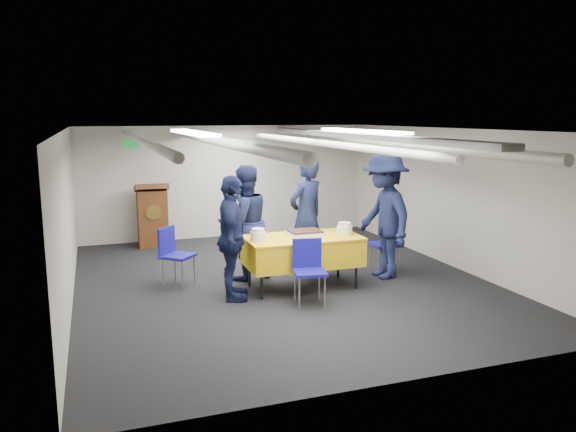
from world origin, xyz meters
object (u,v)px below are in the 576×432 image
at_px(serving_table, 303,251).
at_px(sheet_cake, 305,233).
at_px(chair_near, 308,265).
at_px(podium, 152,215).
at_px(chair_left, 173,250).
at_px(sailor_a, 306,216).
at_px(sailor_c, 232,238).
at_px(sailor_b, 244,223).
at_px(sailor_d, 384,216).
at_px(chair_right, 390,239).

height_order(serving_table, sheet_cake, sheet_cake).
bearing_deg(chair_near, serving_table, 75.99).
height_order(podium, chair_left, podium).
distance_m(chair_left, sailor_a, 2.15).
relative_size(serving_table, sailor_c, 0.97).
bearing_deg(serving_table, chair_near, -104.01).
bearing_deg(serving_table, sailor_a, 65.14).
bearing_deg(serving_table, sailor_c, -170.38).
bearing_deg(serving_table, sailor_b, 132.46).
bearing_deg(podium, sailor_d, -46.27).
relative_size(podium, sailor_b, 0.71).
distance_m(chair_right, chair_left, 3.45).
xyz_separation_m(chair_near, sailor_a, (0.51, 1.40, 0.40)).
height_order(sheet_cake, sailor_c, sailor_c).
height_order(podium, chair_right, podium).
relative_size(podium, chair_right, 1.44).
bearing_deg(serving_table, sailor_d, 4.67).
xyz_separation_m(serving_table, podium, (-1.79, 3.44, 0.05)).
distance_m(sheet_cake, sailor_a, 0.76).
xyz_separation_m(sailor_a, sailor_c, (-1.44, -0.93, -0.07)).
height_order(chair_left, sailor_d, sailor_d).
distance_m(chair_left, sailor_d, 3.26).
xyz_separation_m(serving_table, chair_near, (-0.16, -0.66, -0.03)).
bearing_deg(chair_left, chair_right, -6.53).
height_order(chair_near, sailor_b, sailor_b).
bearing_deg(sailor_a, serving_table, 40.86).
distance_m(chair_near, sailor_b, 1.53).
relative_size(chair_right, sailor_c, 0.50).
bearing_deg(chair_right, sailor_d, -133.90).
relative_size(serving_table, chair_near, 1.93).
bearing_deg(sailor_d, sheet_cake, -87.84).
relative_size(serving_table, podium, 1.34).
bearing_deg(serving_table, chair_left, 156.28).
distance_m(chair_right, sailor_c, 2.83).
height_order(podium, sailor_d, sailor_d).
relative_size(chair_near, sailor_c, 0.50).
height_order(serving_table, podium, podium).
bearing_deg(sailor_b, sailor_d, 147.19).
xyz_separation_m(chair_near, sailor_b, (-0.51, 1.40, 0.35)).
distance_m(podium, chair_left, 2.67).
bearing_deg(sailor_a, sheet_cake, 43.07).
xyz_separation_m(sailor_c, sailor_d, (2.49, 0.30, 0.11)).
bearing_deg(sailor_d, serving_table, -85.80).
xyz_separation_m(chair_right, sailor_d, (-0.26, -0.27, 0.44)).
distance_m(sheet_cake, sailor_b, 1.01).
height_order(serving_table, chair_right, chair_right).
bearing_deg(sailor_b, serving_table, 116.47).
relative_size(sailor_b, sailor_d, 0.91).
bearing_deg(chair_left, sailor_b, -1.95).
xyz_separation_m(podium, chair_left, (0.02, -2.67, -0.08)).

